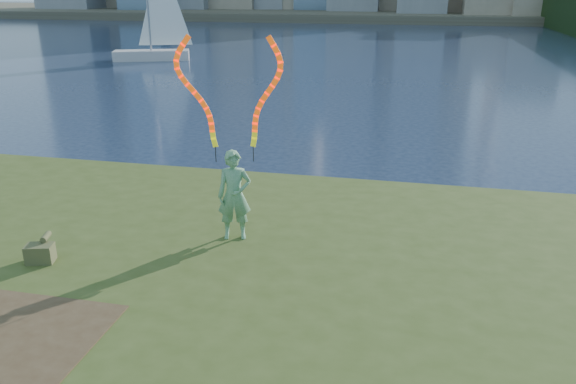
# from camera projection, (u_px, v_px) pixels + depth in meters

# --- Properties ---
(ground) EXTENTS (320.00, 320.00, 0.00)m
(ground) POSITION_uv_depth(u_px,v_px,m) (207.00, 299.00, 10.28)
(ground) COLOR #1A2741
(ground) RESTS_ON ground
(grassy_knoll) EXTENTS (20.00, 18.00, 0.80)m
(grassy_knoll) POSITION_uv_depth(u_px,v_px,m) (151.00, 361.00, 8.06)
(grassy_knoll) COLOR #3B4C1B
(grassy_knoll) RESTS_ON ground
(far_shore) EXTENTS (320.00, 40.00, 1.20)m
(far_shore) POSITION_uv_depth(u_px,v_px,m) (397.00, 13.00, 97.02)
(far_shore) COLOR #474234
(far_shore) RESTS_ON ground
(woman_with_ribbons) EXTENTS (2.03, 0.68, 4.12)m
(woman_with_ribbons) POSITION_uv_depth(u_px,v_px,m) (234.00, 169.00, 10.45)
(woman_with_ribbons) COLOR #1E7931
(woman_with_ribbons) RESTS_ON grassy_knoll
(canvas_bag) EXTENTS (0.53, 0.60, 0.44)m
(canvas_bag) POSITION_uv_depth(u_px,v_px,m) (40.00, 252.00, 9.90)
(canvas_bag) COLOR #4A5229
(canvas_bag) RESTS_ON grassy_knoll
(sailboat) EXTENTS (5.83, 3.56, 8.91)m
(sailboat) POSITION_uv_depth(u_px,v_px,m) (155.00, 39.00, 41.88)
(sailboat) COLOR silver
(sailboat) RESTS_ON ground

